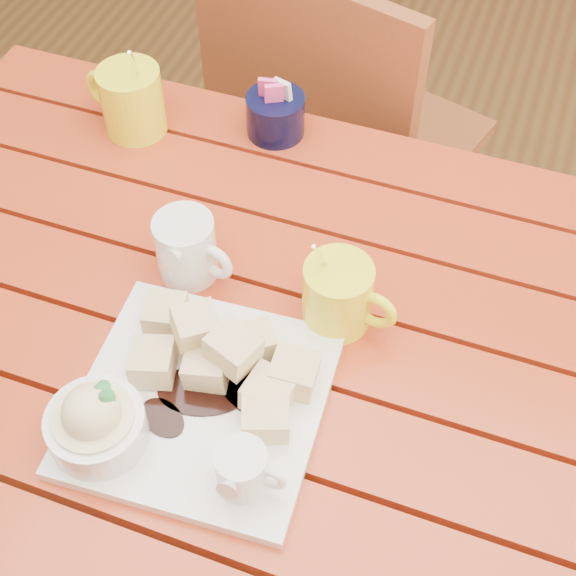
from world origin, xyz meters
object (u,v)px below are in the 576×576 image
at_px(dessert_plate, 180,400).
at_px(coffee_mug_left, 131,99).
at_px(table, 266,372).
at_px(chair_far, 335,140).
at_px(coffee_mug_right, 339,295).

xyz_separation_m(dessert_plate, coffee_mug_left, (-0.27, 0.42, 0.02)).
distance_m(dessert_plate, coffee_mug_left, 0.51).
distance_m(table, chair_far, 0.64).
bearing_deg(table, dessert_plate, -105.38).
distance_m(dessert_plate, coffee_mug_right, 0.22).
height_order(dessert_plate, coffee_mug_left, coffee_mug_left).
xyz_separation_m(table, coffee_mug_right, (0.08, 0.04, 0.16)).
bearing_deg(coffee_mug_right, chair_far, 115.02).
bearing_deg(coffee_mug_left, dessert_plate, -46.38).
height_order(coffee_mug_right, chair_far, chair_far).
height_order(coffee_mug_left, coffee_mug_right, coffee_mug_left).
relative_size(coffee_mug_right, chair_far, 0.15).
height_order(dessert_plate, coffee_mug_right, coffee_mug_right).
bearing_deg(coffee_mug_left, coffee_mug_right, -20.06).
xyz_separation_m(coffee_mug_left, chair_far, (0.22, 0.35, -0.30)).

